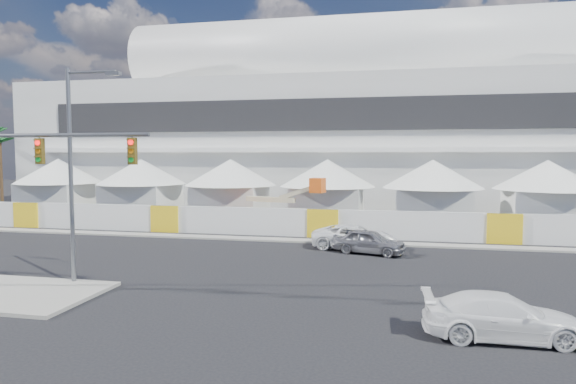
% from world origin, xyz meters
% --- Properties ---
extents(ground, '(160.00, 160.00, 0.00)m').
position_xyz_m(ground, '(0.00, 0.00, 0.00)').
color(ground, black).
rests_on(ground, ground).
extents(far_curb, '(80.00, 1.20, 0.12)m').
position_xyz_m(far_curb, '(20.00, 12.50, 0.06)').
color(far_curb, gray).
rests_on(far_curb, ground).
extents(stadium, '(80.00, 24.80, 21.98)m').
position_xyz_m(stadium, '(8.71, 41.50, 9.45)').
color(stadium, silver).
rests_on(stadium, ground).
extents(tent_row, '(53.40, 8.40, 5.40)m').
position_xyz_m(tent_row, '(0.50, 24.00, 3.15)').
color(tent_row, white).
rests_on(tent_row, ground).
extents(hoarding_fence, '(70.00, 0.25, 2.00)m').
position_xyz_m(hoarding_fence, '(6.00, 14.50, 1.00)').
color(hoarding_fence, white).
rests_on(hoarding_fence, ground).
extents(palm_cluster, '(10.60, 10.60, 8.55)m').
position_xyz_m(palm_cluster, '(-33.46, 29.50, 6.88)').
color(palm_cluster, '#47331E').
rests_on(palm_cluster, ground).
extents(sedan_silver, '(2.82, 4.56, 1.45)m').
position_xyz_m(sedan_silver, '(9.53, 9.21, 0.72)').
color(sedan_silver, '#9C9B9F').
rests_on(sedan_silver, ground).
extents(pickup_curb, '(2.74, 5.45, 1.48)m').
position_xyz_m(pickup_curb, '(8.53, 10.76, 0.74)').
color(pickup_curb, white).
rests_on(pickup_curb, ground).
extents(pickup_near, '(2.24, 5.06, 1.44)m').
position_xyz_m(pickup_near, '(14.48, -4.03, 0.72)').
color(pickup_near, white).
rests_on(pickup_near, ground).
extents(lot_car_a, '(2.37, 4.21, 1.31)m').
position_xyz_m(lot_car_a, '(20.93, 18.99, 0.66)').
color(lot_car_a, white).
rests_on(lot_car_a, ground).
extents(lot_car_c, '(1.98, 4.45, 1.27)m').
position_xyz_m(lot_car_c, '(-7.09, 19.59, 0.63)').
color(lot_car_c, '#AAAAAF').
rests_on(lot_car_c, ground).
extents(streetlight_median, '(2.63, 0.26, 9.52)m').
position_xyz_m(streetlight_median, '(-2.90, -0.80, 5.62)').
color(streetlight_median, gray).
rests_on(streetlight_median, median_island).
extents(boom_lift, '(8.16, 2.62, 4.04)m').
position_xyz_m(boom_lift, '(0.60, 18.86, 1.09)').
color(boom_lift, '#EE5C16').
rests_on(boom_lift, ground).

